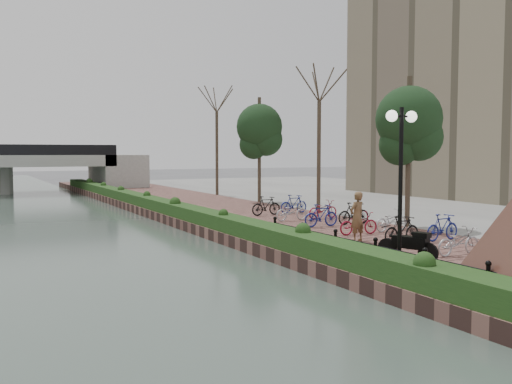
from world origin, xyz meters
TOP-DOWN VIEW (x-y plane):
  - ground at (0.00, 0.00)m, footprint 220.00×220.00m
  - promenade at (4.00, 17.50)m, footprint 8.00×75.00m
  - inland_pavement at (20.00, 17.50)m, footprint 24.00×75.00m
  - hedge at (0.60, 20.00)m, footprint 1.10×56.00m
  - chain_fence at (1.40, 2.00)m, footprint 0.10×14.10m
  - lamppost at (1.68, 2.30)m, footprint 1.02×0.32m
  - motorcycle at (2.60, 3.00)m, footprint 1.07×1.71m
  - pedestrian at (3.49, 6.64)m, footprint 0.74×0.57m
  - bicycle_parking at (5.50, 9.21)m, footprint 2.40×14.69m
  - street_trees at (8.00, 12.68)m, footprint 3.20×37.12m

SIDE VIEW (x-z plane):
  - ground at x=0.00m, z-range 0.00..0.00m
  - promenade at x=4.00m, z-range 0.00..0.50m
  - inland_pavement at x=20.00m, z-range 0.00..0.50m
  - hedge at x=0.60m, z-range 0.50..1.10m
  - chain_fence at x=1.40m, z-range 0.50..1.20m
  - bicycle_parking at x=5.50m, z-range 0.47..1.47m
  - motorcycle at x=2.60m, z-range 0.50..1.52m
  - pedestrian at x=3.49m, z-range 0.50..2.32m
  - street_trees at x=8.00m, z-range 0.29..7.09m
  - lamppost at x=1.68m, z-range 1.52..6.01m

